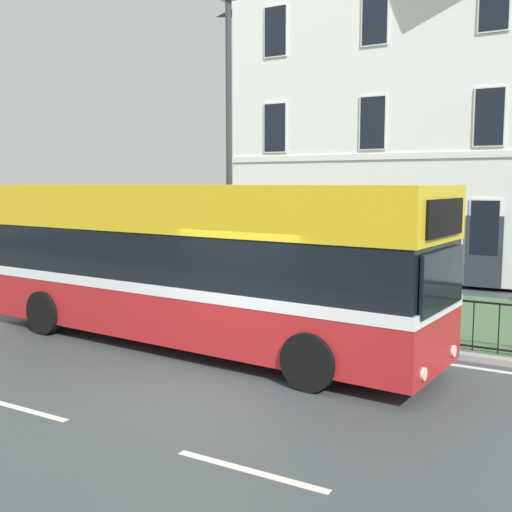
{
  "coord_description": "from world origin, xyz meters",
  "views": [
    {
      "loc": [
        5.43,
        -7.61,
        3.31
      ],
      "look_at": [
        -1.72,
        4.77,
        1.61
      ],
      "focal_mm": 43.03,
      "sensor_mm": 36.0,
      "label": 1
    }
  ],
  "objects": [
    {
      "name": "single_decker_bus",
      "position": [
        -1.81,
        2.44,
        1.72
      ],
      "size": [
        10.27,
        3.1,
        3.28
      ],
      "rotation": [
        0.0,
        0.0,
        -0.07
      ],
      "color": "red",
      "rests_on": "ground_plane"
    },
    {
      "name": "ground_plane",
      "position": [
        0.0,
        1.23,
        -0.01
      ],
      "size": [
        60.0,
        56.0,
        0.18
      ],
      "color": "#3D4647"
    },
    {
      "name": "street_lamp_post",
      "position": [
        -2.53,
        4.9,
        4.51
      ],
      "size": [
        0.36,
        0.24,
        7.77
      ],
      "color": "#333338",
      "rests_on": "ground_plane"
    },
    {
      "name": "iron_verge_railing",
      "position": [
        2.15,
        4.4,
        0.62
      ],
      "size": [
        12.42,
        0.04,
        0.97
      ],
      "color": "black",
      "rests_on": "ground_plane"
    }
  ]
}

